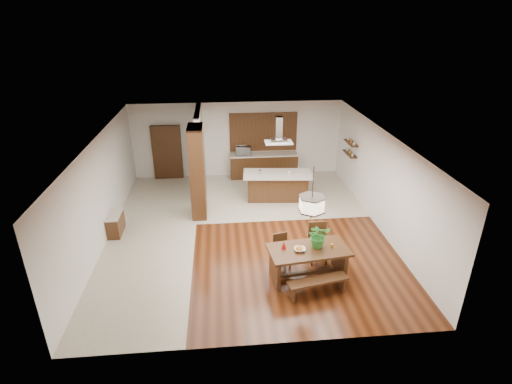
{
  "coord_description": "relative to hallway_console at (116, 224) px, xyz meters",
  "views": [
    {
      "loc": [
        -0.68,
        -10.38,
        5.99
      ],
      "look_at": [
        0.3,
        0.0,
        1.25
      ],
      "focal_mm": 28.0,
      "sensor_mm": 36.0,
      "label": 1
    }
  ],
  "objects": [
    {
      "name": "shelf_upper",
      "position": [
        7.68,
        2.4,
        1.49
      ],
      "size": [
        0.26,
        0.9,
        0.04
      ],
      "primitive_type": "cube",
      "color": "black",
      "rests_on": "room_shell"
    },
    {
      "name": "kitchen_island",
      "position": [
        5.05,
        1.91,
        0.18
      ],
      "size": [
        2.42,
        1.22,
        0.97
      ],
      "rotation": [
        0.0,
        0.0,
        -0.09
      ],
      "color": "black",
      "rests_on": "ground"
    },
    {
      "name": "soffit_band",
      "position": [
        3.81,
        -0.2,
        2.57
      ],
      "size": [
        8.0,
        9.0,
        0.02
      ],
      "primitive_type": "cube",
      "color": "#3D1B0F",
      "rests_on": "room_shell"
    },
    {
      "name": "range_hood",
      "position": [
        5.05,
        1.92,
        2.15
      ],
      "size": [
        0.9,
        0.55,
        0.87
      ],
      "primitive_type": null,
      "color": "silver",
      "rests_on": "room_shell"
    },
    {
      "name": "foliage_plant",
      "position": [
        5.39,
        -2.52,
        0.78
      ],
      "size": [
        0.55,
        0.48,
        0.6
      ],
      "primitive_type": "imported",
      "rotation": [
        0.0,
        0.0,
        0.03
      ],
      "color": "#297B29",
      "rests_on": "dining_table"
    },
    {
      "name": "hallway_console",
      "position": [
        0.0,
        0.0,
        0.0
      ],
      "size": [
        0.37,
        0.88,
        0.63
      ],
      "primitive_type": "cube",
      "color": "black",
      "rests_on": "ground"
    },
    {
      "name": "hallway_doorway",
      "position": [
        1.11,
        4.2,
        0.74
      ],
      "size": [
        1.1,
        0.2,
        2.1
      ],
      "primitive_type": "cube",
      "color": "black",
      "rests_on": "ground"
    },
    {
      "name": "kitchen_window",
      "position": [
        4.81,
        4.26,
        1.44
      ],
      "size": [
        2.6,
        0.08,
        1.5
      ],
      "primitive_type": "cube",
      "color": "#A26C30",
      "rests_on": "room_shell"
    },
    {
      "name": "napkin_cone",
      "position": [
        4.56,
        -2.54,
        0.58
      ],
      "size": [
        0.15,
        0.15,
        0.19
      ],
      "primitive_type": "cone",
      "rotation": [
        0.0,
        0.0,
        0.27
      ],
      "color": "#AC0F0C",
      "rests_on": "dining_table"
    },
    {
      "name": "microwave",
      "position": [
        4.01,
        3.98,
        0.79
      ],
      "size": [
        0.58,
        0.42,
        0.3
      ],
      "primitive_type": "imported",
      "rotation": [
        0.0,
        0.0,
        -0.09
      ],
      "color": "#ACADB3",
      "rests_on": "rear_counter"
    },
    {
      "name": "dining_bench",
      "position": [
        5.24,
        -3.29,
        -0.11
      ],
      "size": [
        1.46,
        0.59,
        0.4
      ],
      "primitive_type": null,
      "rotation": [
        0.0,
        0.0,
        0.2
      ],
      "color": "black",
      "rests_on": "ground"
    },
    {
      "name": "island_cup",
      "position": [
        5.43,
        1.78,
        0.7
      ],
      "size": [
        0.15,
        0.15,
        0.1
      ],
      "primitive_type": "imported",
      "rotation": [
        0.0,
        0.0,
        -0.25
      ],
      "color": "silver",
      "rests_on": "kitchen_island"
    },
    {
      "name": "partition_pier",
      "position": [
        2.41,
        1.0,
        1.14
      ],
      "size": [
        0.45,
        1.0,
        2.9
      ],
      "primitive_type": "cube",
      "color": "black",
      "rests_on": "ground"
    },
    {
      "name": "shelf_lower",
      "position": [
        7.68,
        2.4,
        1.08
      ],
      "size": [
        0.26,
        0.9,
        0.04
      ],
      "primitive_type": "cube",
      "color": "black",
      "rests_on": "room_shell"
    },
    {
      "name": "pendant_lantern",
      "position": [
        5.15,
        -2.61,
        1.93
      ],
      "size": [
        0.64,
        0.64,
        1.31
      ],
      "primitive_type": null,
      "color": "#FEE5C2",
      "rests_on": "room_shell"
    },
    {
      "name": "rear_counter",
      "position": [
        4.81,
        4.0,
        0.16
      ],
      "size": [
        2.6,
        0.62,
        0.95
      ],
      "color": "black",
      "rests_on": "ground"
    },
    {
      "name": "tile_kitchen",
      "position": [
        5.06,
        2.3,
        -0.31
      ],
      "size": [
        5.5,
        4.0,
        0.01
      ],
      "primitive_type": "cube",
      "color": "beige",
      "rests_on": "ground"
    },
    {
      "name": "dining_chair_left",
      "position": [
        4.61,
        -2.08,
        0.12
      ],
      "size": [
        0.47,
        0.47,
        0.87
      ],
      "primitive_type": null,
      "rotation": [
        0.0,
        0.0,
        0.25
      ],
      "color": "black",
      "rests_on": "ground"
    },
    {
      "name": "fruit_bowl",
      "position": [
        4.92,
        -2.66,
        0.52
      ],
      "size": [
        0.29,
        0.29,
        0.07
      ],
      "primitive_type": "imported",
      "rotation": [
        0.0,
        0.0,
        -0.06
      ],
      "color": "beige",
      "rests_on": "dining_table"
    },
    {
      "name": "dining_chair_right",
      "position": [
        5.56,
        -1.97,
        0.21
      ],
      "size": [
        0.47,
        0.47,
        1.06
      ],
      "primitive_type": null,
      "rotation": [
        0.0,
        0.0,
        -0.0
      ],
      "color": "black",
      "rests_on": "ground"
    },
    {
      "name": "dining_table",
      "position": [
        5.15,
        -2.61,
        0.27
      ],
      "size": [
        2.02,
        1.19,
        0.8
      ],
      "rotation": [
        0.0,
        0.0,
        0.12
      ],
      "color": "black",
      "rests_on": "ground"
    },
    {
      "name": "gold_ornament",
      "position": [
        5.71,
        -2.6,
        0.53
      ],
      "size": [
        0.08,
        0.08,
        0.1
      ],
      "primitive_type": "cylinder",
      "rotation": [
        0.0,
        0.0,
        0.32
      ],
      "color": "gold",
      "rests_on": "dining_table"
    },
    {
      "name": "tile_hallway",
      "position": [
        1.06,
        -0.2,
        -0.31
      ],
      "size": [
        2.5,
        9.0,
        0.01
      ],
      "primitive_type": "cube",
      "color": "beige",
      "rests_on": "ground"
    },
    {
      "name": "partition_stub",
      "position": [
        2.41,
        3.1,
        1.14
      ],
      "size": [
        0.18,
        2.4,
        2.9
      ],
      "primitive_type": "cube",
      "color": "silver",
      "rests_on": "ground"
    },
    {
      "name": "room_shell",
      "position": [
        3.81,
        -0.2,
        1.75
      ],
      "size": [
        9.0,
        9.04,
        2.92
      ],
      "color": "#38180A",
      "rests_on": "ground"
    }
  ]
}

